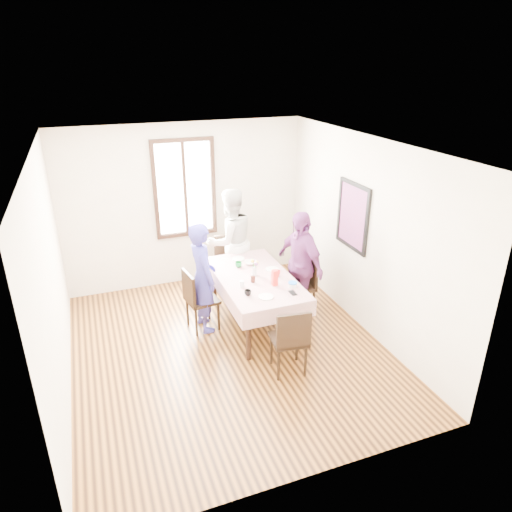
# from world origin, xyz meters

# --- Properties ---
(ground) EXTENTS (4.50, 4.50, 0.00)m
(ground) POSITION_xyz_m (0.00, 0.00, 0.00)
(ground) COLOR black
(ground) RESTS_ON ground
(back_wall) EXTENTS (4.00, 0.00, 4.00)m
(back_wall) POSITION_xyz_m (0.00, 2.25, 1.35)
(back_wall) COLOR beige
(back_wall) RESTS_ON ground
(right_wall) EXTENTS (0.00, 4.50, 4.50)m
(right_wall) POSITION_xyz_m (2.00, 0.00, 1.35)
(right_wall) COLOR beige
(right_wall) RESTS_ON ground
(window_frame) EXTENTS (1.02, 0.06, 1.62)m
(window_frame) POSITION_xyz_m (0.00, 2.23, 1.65)
(window_frame) COLOR black
(window_frame) RESTS_ON back_wall
(window_pane) EXTENTS (0.90, 0.02, 1.50)m
(window_pane) POSITION_xyz_m (0.00, 2.24, 1.65)
(window_pane) COLOR white
(window_pane) RESTS_ON back_wall
(art_poster) EXTENTS (0.04, 0.76, 0.96)m
(art_poster) POSITION_xyz_m (1.98, 0.30, 1.55)
(art_poster) COLOR red
(art_poster) RESTS_ON right_wall
(dining_table) EXTENTS (0.89, 1.72, 0.75)m
(dining_table) POSITION_xyz_m (0.56, 0.47, 0.38)
(dining_table) COLOR black
(dining_table) RESTS_ON ground
(tablecloth) EXTENTS (1.01, 1.84, 0.01)m
(tablecloth) POSITION_xyz_m (0.56, 0.47, 0.76)
(tablecloth) COLOR maroon
(tablecloth) RESTS_ON dining_table
(chair_left) EXTENTS (0.48, 0.48, 0.91)m
(chair_left) POSITION_xyz_m (-0.18, 0.63, 0.46)
(chair_left) COLOR black
(chair_left) RESTS_ON ground
(chair_right) EXTENTS (0.47, 0.47, 0.91)m
(chair_right) POSITION_xyz_m (1.30, 0.53, 0.46)
(chair_right) COLOR black
(chair_right) RESTS_ON ground
(chair_far) EXTENTS (0.43, 0.43, 0.91)m
(chair_far) POSITION_xyz_m (0.56, 1.66, 0.46)
(chair_far) COLOR black
(chair_far) RESTS_ON ground
(chair_near) EXTENTS (0.47, 0.47, 0.91)m
(chair_near) POSITION_xyz_m (0.56, -0.71, 0.46)
(chair_near) COLOR black
(chair_near) RESTS_ON ground
(person_left) EXTENTS (0.44, 0.62, 1.60)m
(person_left) POSITION_xyz_m (-0.16, 0.63, 0.80)
(person_left) COLOR #373294
(person_left) RESTS_ON ground
(person_far) EXTENTS (0.96, 0.82, 1.75)m
(person_far) POSITION_xyz_m (0.56, 1.63, 0.87)
(person_far) COLOR beige
(person_far) RESTS_ON ground
(person_right) EXTENTS (0.60, 1.02, 1.63)m
(person_right) POSITION_xyz_m (1.28, 0.53, 0.81)
(person_right) COLOR #793577
(person_right) RESTS_ON ground
(mug_black) EXTENTS (0.11, 0.11, 0.07)m
(mug_black) POSITION_xyz_m (0.28, -0.01, 0.80)
(mug_black) COLOR black
(mug_black) RESTS_ON tablecloth
(mug_flag) EXTENTS (0.12, 0.12, 0.09)m
(mug_flag) POSITION_xyz_m (0.86, 0.37, 0.81)
(mug_flag) COLOR red
(mug_flag) RESTS_ON tablecloth
(mug_green) EXTENTS (0.14, 0.14, 0.08)m
(mug_green) POSITION_xyz_m (0.45, 0.86, 0.80)
(mug_green) COLOR #0C7226
(mug_green) RESTS_ON tablecloth
(serving_bowl) EXTENTS (0.22, 0.22, 0.05)m
(serving_bowl) POSITION_xyz_m (0.65, 0.90, 0.79)
(serving_bowl) COLOR white
(serving_bowl) RESTS_ON tablecloth
(juice_carton) EXTENTS (0.07, 0.07, 0.22)m
(juice_carton) POSITION_xyz_m (0.72, 0.13, 0.87)
(juice_carton) COLOR red
(juice_carton) RESTS_ON tablecloth
(butter_tub) EXTENTS (0.12, 0.12, 0.06)m
(butter_tub) POSITION_xyz_m (0.93, -0.00, 0.79)
(butter_tub) COLOR white
(butter_tub) RESTS_ON tablecloth
(jam_jar) EXTENTS (0.06, 0.06, 0.09)m
(jam_jar) POSITION_xyz_m (0.48, 0.32, 0.81)
(jam_jar) COLOR black
(jam_jar) RESTS_ON tablecloth
(drinking_glass) EXTENTS (0.06, 0.06, 0.09)m
(drinking_glass) POSITION_xyz_m (0.29, 0.24, 0.81)
(drinking_glass) COLOR silver
(drinking_glass) RESTS_ON tablecloth
(smartphone) EXTENTS (0.07, 0.15, 0.01)m
(smartphone) POSITION_xyz_m (0.85, -0.17, 0.77)
(smartphone) COLOR black
(smartphone) RESTS_ON tablecloth
(flower_vase) EXTENTS (0.06, 0.06, 0.12)m
(flower_vase) POSITION_xyz_m (0.58, 0.53, 0.82)
(flower_vase) COLOR silver
(flower_vase) RESTS_ON tablecloth
(plate_right) EXTENTS (0.20, 0.20, 0.01)m
(plate_right) POSITION_xyz_m (0.88, 0.60, 0.77)
(plate_right) COLOR white
(plate_right) RESTS_ON tablecloth
(plate_far) EXTENTS (0.20, 0.20, 0.01)m
(plate_far) POSITION_xyz_m (0.54, 1.14, 0.77)
(plate_far) COLOR white
(plate_far) RESTS_ON tablecloth
(plate_near) EXTENTS (0.20, 0.20, 0.01)m
(plate_near) POSITION_xyz_m (0.48, -0.14, 0.77)
(plate_near) COLOR white
(plate_near) RESTS_ON tablecloth
(butter_lid) EXTENTS (0.12, 0.12, 0.01)m
(butter_lid) POSITION_xyz_m (0.93, -0.00, 0.83)
(butter_lid) COLOR blue
(butter_lid) RESTS_ON butter_tub
(flower_bunch) EXTENTS (0.09, 0.09, 0.10)m
(flower_bunch) POSITION_xyz_m (0.58, 0.53, 0.94)
(flower_bunch) COLOR yellow
(flower_bunch) RESTS_ON flower_vase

